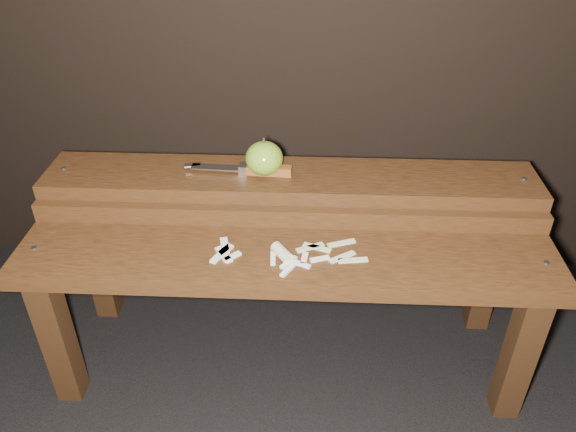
{
  "coord_description": "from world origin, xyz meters",
  "views": [
    {
      "loc": [
        0.05,
        -1.02,
        1.17
      ],
      "look_at": [
        0.0,
        0.06,
        0.45
      ],
      "focal_mm": 35.0,
      "sensor_mm": 36.0,
      "label": 1
    }
  ],
  "objects_px": {
    "bench_rear_tier": "(290,205)",
    "apple": "(264,158)",
    "bench_front_tier": "(285,282)",
    "knife": "(255,169)"
  },
  "relations": [
    {
      "from": "bench_rear_tier",
      "to": "apple",
      "type": "bearing_deg",
      "value": 176.02
    },
    {
      "from": "bench_rear_tier",
      "to": "apple",
      "type": "relative_size",
      "value": 12.79
    },
    {
      "from": "bench_front_tier",
      "to": "knife",
      "type": "bearing_deg",
      "value": 110.2
    },
    {
      "from": "bench_front_tier",
      "to": "bench_rear_tier",
      "type": "xyz_separation_m",
      "value": [
        0.0,
        0.23,
        0.06
      ]
    },
    {
      "from": "apple",
      "to": "knife",
      "type": "distance_m",
      "value": 0.04
    },
    {
      "from": "bench_front_tier",
      "to": "bench_rear_tier",
      "type": "height_order",
      "value": "bench_rear_tier"
    },
    {
      "from": "bench_rear_tier",
      "to": "knife",
      "type": "bearing_deg",
      "value": 178.47
    },
    {
      "from": "bench_front_tier",
      "to": "knife",
      "type": "relative_size",
      "value": 4.51
    },
    {
      "from": "apple",
      "to": "knife",
      "type": "relative_size",
      "value": 0.35
    },
    {
      "from": "bench_front_tier",
      "to": "knife",
      "type": "height_order",
      "value": "knife"
    }
  ]
}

